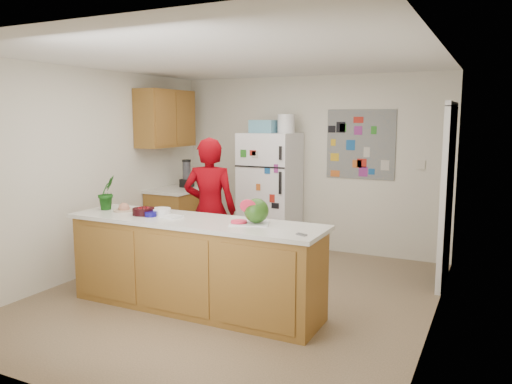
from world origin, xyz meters
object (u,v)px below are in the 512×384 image
at_px(refrigerator, 270,192).
at_px(watermelon, 256,211).
at_px(cherry_bowl, 143,211).
at_px(person, 210,210).

relative_size(refrigerator, watermelon, 7.30).
height_order(refrigerator, watermelon, refrigerator).
bearing_deg(refrigerator, watermelon, -68.55).
height_order(watermelon, cherry_bowl, watermelon).
distance_m(refrigerator, person, 1.54).
xyz_separation_m(refrigerator, watermelon, (0.91, -2.31, 0.20)).
distance_m(watermelon, cherry_bowl, 1.26).
distance_m(refrigerator, cherry_bowl, 2.43).
bearing_deg(watermelon, person, 141.76).
bearing_deg(person, watermelon, 123.12).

